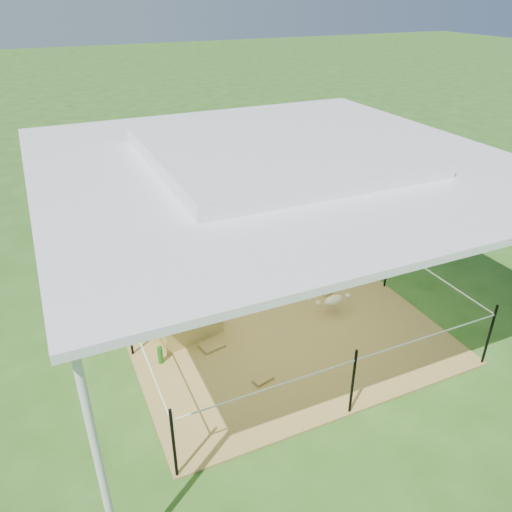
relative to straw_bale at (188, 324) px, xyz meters
name	(u,v)px	position (x,y,z in m)	size (l,w,h in m)	color
ground	(271,318)	(1.38, -0.09, -0.25)	(90.00, 90.00, 0.00)	#2D5919
hay_patch	(271,317)	(1.38, -0.09, -0.23)	(4.60, 4.60, 0.03)	brown
canopy_tent	(274,157)	(1.38, -0.09, 2.45)	(6.30, 6.30, 2.90)	silver
rope_fence	(272,284)	(1.38, -0.09, 0.40)	(4.54, 4.54, 1.00)	black
straw_bale	(188,324)	(0.00, 0.00, 0.00)	(0.97, 0.49, 0.43)	#A6833C
dark_cloth	(187,310)	(0.00, 0.00, 0.24)	(1.04, 0.54, 0.05)	black
woman	(191,277)	(0.10, 0.00, 0.80)	(0.43, 0.28, 1.17)	#B11114
green_bottle	(160,355)	(-0.55, -0.45, -0.08)	(0.08, 0.08, 0.27)	#196716
pony	(258,265)	(1.55, 0.82, 0.23)	(0.48, 1.05, 0.89)	#4D4C51
pink_hat	(258,239)	(1.55, 0.82, 0.74)	(0.28, 0.28, 0.13)	pink
foal	(334,299)	(2.35, -0.39, 0.05)	(0.94, 0.52, 0.52)	#CAB794
trash_barrel	(300,155)	(5.35, 6.19, 0.23)	(0.61, 0.61, 0.95)	#192FC0
picnic_table_near	(191,145)	(2.88, 8.71, 0.15)	(1.89, 1.37, 0.79)	brown
picnic_table_far	(271,128)	(6.09, 9.59, 0.15)	(1.89, 1.36, 0.79)	brown
distant_person	(228,144)	(3.64, 7.47, 0.41)	(0.64, 0.50, 1.31)	#3075B7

